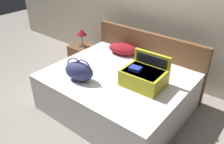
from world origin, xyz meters
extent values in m
plane|color=gray|center=(0.00, 0.00, 0.00)|extent=(12.00, 12.00, 0.00)
cube|color=beige|center=(0.00, 1.65, 1.30)|extent=(8.00, 0.10, 2.60)
cube|color=silver|center=(0.00, 0.40, 0.29)|extent=(1.94, 1.59, 0.57)
cube|color=brown|center=(0.00, 1.24, 0.48)|extent=(1.98, 0.08, 0.96)
cube|color=gold|center=(0.43, 0.39, 0.68)|extent=(0.54, 0.41, 0.22)
cube|color=#28282D|center=(0.43, 0.39, 0.72)|extent=(0.47, 0.36, 0.15)
cube|color=#1E33A5|center=(0.33, 0.34, 0.81)|extent=(0.16, 0.12, 0.05)
cube|color=gold|center=(0.42, 0.61, 0.77)|extent=(0.53, 0.06, 0.39)
cube|color=#28282D|center=(0.42, 0.58, 0.77)|extent=(0.45, 0.03, 0.33)
ellipsoid|color=navy|center=(-0.32, -0.03, 0.71)|extent=(0.46, 0.33, 0.27)
torus|color=navy|center=(-0.38, -0.05, 0.78)|extent=(0.23, 0.08, 0.23)
torus|color=navy|center=(-0.26, -0.01, 0.78)|extent=(0.23, 0.08, 0.23)
ellipsoid|color=maroon|center=(-0.35, 1.01, 0.66)|extent=(0.55, 0.38, 0.17)
cube|color=brown|center=(-1.25, 0.95, 0.25)|extent=(0.44, 0.40, 0.49)
cylinder|color=#3F3833|center=(-1.25, 0.95, 0.50)|extent=(0.13, 0.13, 0.02)
cylinder|color=#4C443D|center=(-1.25, 0.95, 0.61)|extent=(0.02, 0.02, 0.20)
cone|color=maroon|center=(-1.25, 0.95, 0.77)|extent=(0.19, 0.19, 0.11)
camera|label=1|loc=(1.74, -1.88, 2.27)|focal=37.65mm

